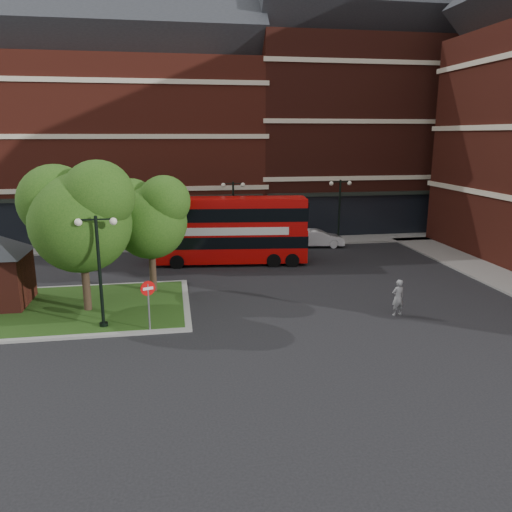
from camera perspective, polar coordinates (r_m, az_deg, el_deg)
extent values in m
plane|color=black|center=(22.73, -3.04, -7.64)|extent=(120.00, 120.00, 0.00)
cube|color=slate|center=(38.50, -5.88, 1.35)|extent=(44.00, 3.00, 0.12)
cube|color=maroon|center=(45.41, -17.10, 11.55)|extent=(26.00, 12.00, 14.00)
cube|color=#471911|center=(47.91, 10.64, 13.19)|extent=(18.00, 12.00, 16.00)
cube|color=gray|center=(26.03, -21.71, -5.69)|extent=(12.60, 7.60, 0.12)
cube|color=#19380F|center=(26.02, -21.72, -5.66)|extent=(12.00, 7.00, 0.15)
cylinder|color=#2D2116|center=(24.72, -18.94, -1.83)|extent=(0.36, 0.36, 3.92)
sphere|color=#1D4812|center=(24.22, -19.37, 3.60)|extent=(4.60, 4.60, 4.60)
sphere|color=#1D4812|center=(24.98, -21.89, 5.79)|extent=(3.45, 3.45, 3.45)
sphere|color=#1D4812|center=(23.45, -17.57, 6.54)|extent=(3.22, 3.22, 3.22)
cylinder|color=#2D2116|center=(26.87, -11.76, -0.65)|extent=(0.36, 0.36, 3.47)
sphere|color=#1D4812|center=(26.44, -11.98, 3.78)|extent=(3.80, 3.80, 3.80)
sphere|color=#1D4812|center=(26.93, -14.05, 5.59)|extent=(2.85, 2.85, 2.85)
sphere|color=#1D4812|center=(25.87, -10.45, 6.14)|extent=(2.66, 2.66, 2.66)
cylinder|color=black|center=(22.23, -17.41, -1.98)|extent=(0.14, 0.14, 5.00)
cylinder|color=black|center=(22.96, -16.99, -7.63)|extent=(0.36, 0.36, 0.30)
cube|color=black|center=(21.74, -17.86, 4.00)|extent=(1.40, 0.06, 0.06)
sphere|color=#F2EACC|center=(21.87, -19.65, 3.65)|extent=(0.32, 0.32, 0.32)
sphere|color=#F2EACC|center=(21.67, -16.00, 3.83)|extent=(0.32, 0.32, 0.32)
cylinder|color=black|center=(36.26, -2.59, 4.56)|extent=(0.14, 0.14, 5.00)
cylinder|color=black|center=(36.71, -2.56, 0.94)|extent=(0.36, 0.36, 0.30)
cube|color=black|center=(35.96, -2.64, 8.26)|extent=(1.40, 0.06, 0.06)
sphere|color=#F2EACC|center=(35.89, -3.75, 8.08)|extent=(0.32, 0.32, 0.32)
sphere|color=#F2EACC|center=(36.06, -1.52, 8.13)|extent=(0.32, 0.32, 0.32)
cylinder|color=black|center=(38.06, 9.49, 4.83)|extent=(0.14, 0.14, 5.00)
cylinder|color=black|center=(38.49, 9.35, 1.37)|extent=(0.36, 0.36, 0.30)
cube|color=black|center=(37.77, 9.63, 8.35)|extent=(1.40, 0.06, 0.06)
sphere|color=#F2EACC|center=(37.56, 8.60, 8.21)|extent=(0.32, 0.32, 0.32)
sphere|color=#F2EACC|center=(38.02, 10.63, 8.19)|extent=(0.32, 0.32, 0.32)
cube|color=#C00807|center=(32.65, -2.99, 1.48)|extent=(10.12, 3.34, 1.90)
cube|color=#C00807|center=(32.30, -3.04, 4.77)|extent=(10.01, 3.30, 1.90)
cube|color=black|center=(32.29, -3.04, 4.94)|extent=(10.12, 3.34, 0.86)
cube|color=silver|center=(31.32, -3.00, 2.81)|extent=(7.40, 0.86, 0.50)
imported|color=gray|center=(24.28, 15.91, -4.58)|extent=(0.70, 0.52, 1.74)
imported|color=#A9ABB0|center=(37.89, -13.39, 1.86)|extent=(4.33, 2.06, 1.43)
imported|color=silver|center=(37.89, 7.05, 2.03)|extent=(4.08, 1.87, 1.30)
cylinder|color=slate|center=(21.79, -12.15, -5.86)|extent=(0.08, 0.08, 2.17)
cylinder|color=red|center=(21.51, -12.27, -3.63)|extent=(0.61, 0.28, 0.63)
cube|color=white|center=(21.51, -12.27, -3.63)|extent=(0.43, 0.20, 0.12)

